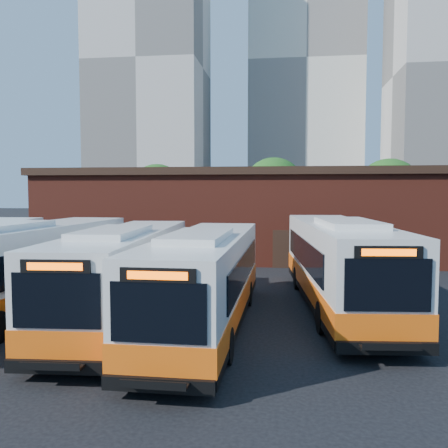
# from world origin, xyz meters

# --- Properties ---
(ground) EXTENTS (220.00, 220.00, 0.00)m
(ground) POSITION_xyz_m (0.00, 0.00, 0.00)
(ground) COLOR black
(bus_west) EXTENTS (3.60, 13.70, 3.69)m
(bus_west) POSITION_xyz_m (-7.01, 1.43, 1.68)
(bus_west) COLOR silver
(bus_west) RESTS_ON ground
(bus_midwest) EXTENTS (3.45, 13.19, 3.56)m
(bus_midwest) POSITION_xyz_m (-2.87, 1.28, 1.62)
(bus_midwest) COLOR silver
(bus_midwest) RESTS_ON ground
(bus_mideast) EXTENTS (2.83, 12.99, 3.53)m
(bus_mideast) POSITION_xyz_m (0.36, 0.48, 1.60)
(bus_mideast) COLOR silver
(bus_mideast) RESTS_ON ground
(bus_east) EXTENTS (4.02, 13.99, 3.76)m
(bus_east) POSITION_xyz_m (5.40, 4.06, 1.71)
(bus_east) COLOR silver
(bus_east) RESTS_ON ground
(transit_worker) EXTENTS (0.63, 0.77, 1.82)m
(transit_worker) POSITION_xyz_m (0.19, -1.97, 0.91)
(transit_worker) COLOR black
(transit_worker) RESTS_ON ground
(depot_building) EXTENTS (28.60, 12.60, 6.40)m
(depot_building) POSITION_xyz_m (0.00, 20.00, 3.26)
(depot_building) COLOR maroon
(depot_building) RESTS_ON ground
(tree_west) EXTENTS (6.00, 6.00, 7.65)m
(tree_west) POSITION_xyz_m (-10.00, 32.00, 4.64)
(tree_west) COLOR #382314
(tree_west) RESTS_ON ground
(tree_mid) EXTENTS (6.56, 6.56, 8.36)m
(tree_mid) POSITION_xyz_m (2.00, 34.00, 5.08)
(tree_mid) COLOR #382314
(tree_mid) RESTS_ON ground
(tree_east) EXTENTS (6.24, 6.24, 7.96)m
(tree_east) POSITION_xyz_m (13.00, 31.00, 4.83)
(tree_east) COLOR #382314
(tree_east) RESTS_ON ground
(tower_left) EXTENTS (20.00, 18.00, 56.20)m
(tower_left) POSITION_xyz_m (-22.00, 72.00, 27.84)
(tower_left) COLOR beige
(tower_left) RESTS_ON ground
(tower_center) EXTENTS (22.00, 20.00, 61.20)m
(tower_center) POSITION_xyz_m (7.00, 86.00, 30.34)
(tower_center) COLOR silver
(tower_center) RESTS_ON ground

